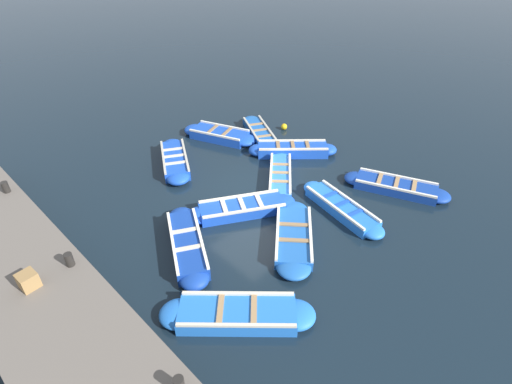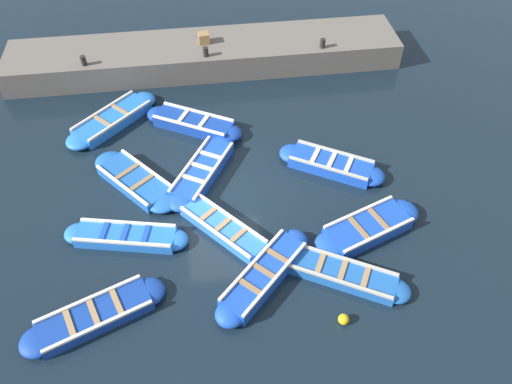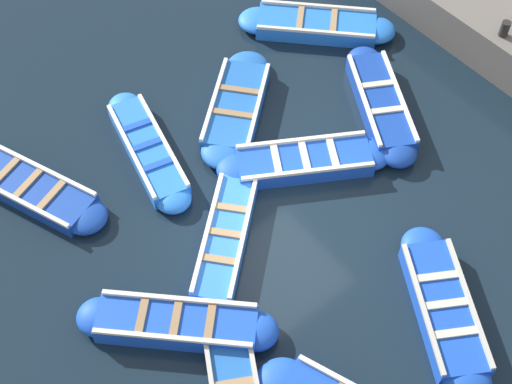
% 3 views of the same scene
% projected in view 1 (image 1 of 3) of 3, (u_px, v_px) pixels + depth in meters
% --- Properties ---
extents(ground_plane, '(120.00, 120.00, 0.00)m').
position_uv_depth(ground_plane, '(254.00, 193.00, 13.82)').
color(ground_plane, black).
extents(boat_near_quay, '(3.05, 2.79, 0.35)m').
position_uv_depth(boat_near_quay, '(280.00, 176.00, 14.44)').
color(boat_near_quay, blue).
rests_on(boat_near_quay, ground).
extents(boat_alongside, '(3.24, 3.30, 0.41)m').
position_uv_depth(boat_alongside, '(237.00, 314.00, 9.42)').
color(boat_alongside, blue).
rests_on(boat_alongside, ground).
extents(boat_mid_row, '(3.25, 2.97, 0.38)m').
position_uv_depth(boat_mid_row, '(294.00, 236.00, 11.72)').
color(boat_mid_row, '#1E59AD').
rests_on(boat_mid_row, ground).
extents(boat_outer_right, '(1.45, 3.54, 0.38)m').
position_uv_depth(boat_outer_right, '(341.00, 208.00, 12.86)').
color(boat_outer_right, blue).
rests_on(boat_outer_right, ground).
extents(boat_end_of_row, '(3.04, 3.00, 0.46)m').
position_uv_depth(boat_end_of_row, '(293.00, 150.00, 15.94)').
color(boat_end_of_row, '#1947B7').
rests_on(boat_end_of_row, ground).
extents(boat_drifting, '(2.08, 3.48, 0.44)m').
position_uv_depth(boat_drifting, '(220.00, 135.00, 17.06)').
color(boat_drifting, '#1947B7').
rests_on(boat_drifting, ground).
extents(boat_centre, '(2.47, 3.36, 0.44)m').
position_uv_depth(boat_centre, '(175.00, 160.00, 15.28)').
color(boat_centre, '#1947B7').
rests_on(boat_centre, ground).
extents(boat_inner_gap, '(3.49, 2.53, 0.41)m').
position_uv_depth(boat_inner_gap, '(242.00, 208.00, 12.81)').
color(boat_inner_gap, '#1947B7').
rests_on(boat_inner_gap, ground).
extents(boat_broadside, '(2.11, 3.65, 0.37)m').
position_uv_depth(boat_broadside, '(396.00, 187.00, 13.86)').
color(boat_broadside, navy).
rests_on(boat_broadside, ground).
extents(boat_bow_out, '(2.37, 3.47, 0.37)m').
position_uv_depth(boat_bow_out, '(260.00, 133.00, 17.24)').
color(boat_bow_out, '#1E59AD').
rests_on(boat_bow_out, ground).
extents(boat_outer_left, '(2.42, 3.45, 0.46)m').
position_uv_depth(boat_outer_left, '(187.00, 245.00, 11.37)').
color(boat_outer_left, navy).
rests_on(boat_outer_left, ground).
extents(quay_wall, '(2.51, 14.96, 0.99)m').
position_uv_depth(quay_wall, '(39.00, 300.00, 9.38)').
color(quay_wall, '#605951').
rests_on(quay_wall, ground).
extents(bollard_mid_north, '(0.20, 0.20, 0.35)m').
position_uv_depth(bollard_mid_north, '(69.00, 260.00, 9.52)').
color(bollard_mid_north, black).
rests_on(bollard_mid_north, quay_wall).
extents(bollard_mid_south, '(0.20, 0.20, 0.35)m').
position_uv_depth(bollard_mid_south, '(5.00, 187.00, 12.06)').
color(bollard_mid_south, black).
rests_on(bollard_mid_south, quay_wall).
extents(wooden_crate, '(0.42, 0.42, 0.39)m').
position_uv_depth(wooden_crate, '(28.00, 280.00, 8.96)').
color(wooden_crate, olive).
rests_on(wooden_crate, quay_wall).
extents(buoy_orange_near, '(0.27, 0.27, 0.27)m').
position_uv_depth(buoy_orange_near, '(284.00, 127.00, 17.83)').
color(buoy_orange_near, '#EAB214').
rests_on(buoy_orange_near, ground).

